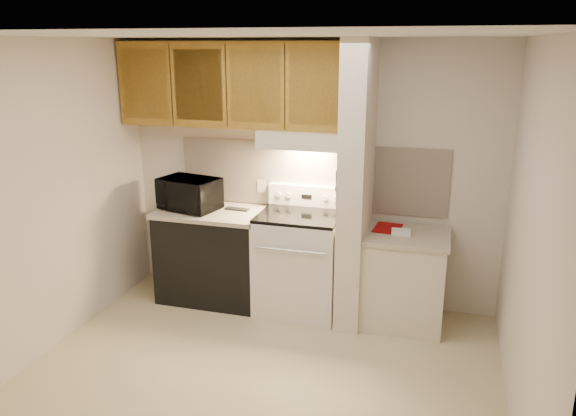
% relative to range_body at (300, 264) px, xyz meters
% --- Properties ---
extents(floor, '(3.60, 3.60, 0.00)m').
position_rel_range_body_xyz_m(floor, '(0.00, -1.16, -0.46)').
color(floor, '#C8B88E').
rests_on(floor, ground).
extents(ceiling, '(3.60, 3.60, 0.00)m').
position_rel_range_body_xyz_m(ceiling, '(0.00, -1.16, 2.04)').
color(ceiling, white).
rests_on(ceiling, wall_back).
extents(wall_back, '(3.60, 2.50, 0.02)m').
position_rel_range_body_xyz_m(wall_back, '(0.00, 0.34, 0.79)').
color(wall_back, beige).
rests_on(wall_back, floor).
extents(wall_left, '(0.02, 3.00, 2.50)m').
position_rel_range_body_xyz_m(wall_left, '(-1.80, -1.16, 0.79)').
color(wall_left, beige).
rests_on(wall_left, floor).
extents(wall_right, '(0.02, 3.00, 2.50)m').
position_rel_range_body_xyz_m(wall_right, '(1.80, -1.16, 0.79)').
color(wall_right, beige).
rests_on(wall_right, floor).
extents(backsplash, '(2.60, 0.02, 0.63)m').
position_rel_range_body_xyz_m(backsplash, '(0.00, 0.33, 0.78)').
color(backsplash, white).
rests_on(backsplash, wall_back).
extents(range_body, '(0.76, 0.65, 0.92)m').
position_rel_range_body_xyz_m(range_body, '(0.00, 0.00, 0.00)').
color(range_body, silver).
rests_on(range_body, floor).
extents(oven_window, '(0.50, 0.01, 0.30)m').
position_rel_range_body_xyz_m(oven_window, '(0.00, -0.32, 0.04)').
color(oven_window, black).
rests_on(oven_window, range_body).
extents(oven_handle, '(0.65, 0.02, 0.02)m').
position_rel_range_body_xyz_m(oven_handle, '(0.00, -0.35, 0.26)').
color(oven_handle, silver).
rests_on(oven_handle, range_body).
extents(cooktop, '(0.74, 0.64, 0.03)m').
position_rel_range_body_xyz_m(cooktop, '(0.00, 0.00, 0.48)').
color(cooktop, black).
rests_on(cooktop, range_body).
extents(range_backguard, '(0.76, 0.08, 0.20)m').
position_rel_range_body_xyz_m(range_backguard, '(0.00, 0.28, 0.59)').
color(range_backguard, silver).
rests_on(range_backguard, range_body).
extents(range_display, '(0.10, 0.01, 0.04)m').
position_rel_range_body_xyz_m(range_display, '(0.00, 0.24, 0.59)').
color(range_display, black).
rests_on(range_display, range_backguard).
extents(range_knob_left_outer, '(0.05, 0.02, 0.05)m').
position_rel_range_body_xyz_m(range_knob_left_outer, '(-0.28, 0.24, 0.59)').
color(range_knob_left_outer, silver).
rests_on(range_knob_left_outer, range_backguard).
extents(range_knob_left_inner, '(0.05, 0.02, 0.05)m').
position_rel_range_body_xyz_m(range_knob_left_inner, '(-0.18, 0.24, 0.59)').
color(range_knob_left_inner, silver).
rests_on(range_knob_left_inner, range_backguard).
extents(range_knob_right_inner, '(0.05, 0.02, 0.05)m').
position_rel_range_body_xyz_m(range_knob_right_inner, '(0.18, 0.24, 0.59)').
color(range_knob_right_inner, silver).
rests_on(range_knob_right_inner, range_backguard).
extents(range_knob_right_outer, '(0.05, 0.02, 0.05)m').
position_rel_range_body_xyz_m(range_knob_right_outer, '(0.28, 0.24, 0.59)').
color(range_knob_right_outer, silver).
rests_on(range_knob_right_outer, range_backguard).
extents(dishwasher_front, '(1.00, 0.63, 0.87)m').
position_rel_range_body_xyz_m(dishwasher_front, '(-0.88, 0.01, -0.03)').
color(dishwasher_front, black).
rests_on(dishwasher_front, floor).
extents(left_countertop, '(1.04, 0.67, 0.04)m').
position_rel_range_body_xyz_m(left_countertop, '(-0.88, 0.01, 0.43)').
color(left_countertop, '#B6A893').
rests_on(left_countertop, dishwasher_front).
extents(spoon_rest, '(0.24, 0.09, 0.02)m').
position_rel_range_body_xyz_m(spoon_rest, '(-0.65, 0.09, 0.46)').
color(spoon_rest, black).
rests_on(spoon_rest, left_countertop).
extents(teal_jar, '(0.11, 0.11, 0.09)m').
position_rel_range_body_xyz_m(teal_jar, '(-1.04, 0.23, 0.50)').
color(teal_jar, '#24595D').
rests_on(teal_jar, left_countertop).
extents(outlet, '(0.08, 0.01, 0.12)m').
position_rel_range_body_xyz_m(outlet, '(-0.48, 0.32, 0.64)').
color(outlet, beige).
rests_on(outlet, backsplash).
extents(microwave, '(0.62, 0.48, 0.30)m').
position_rel_range_body_xyz_m(microwave, '(-1.10, -0.01, 0.60)').
color(microwave, black).
rests_on(microwave, left_countertop).
extents(partition_pillar, '(0.22, 0.70, 2.50)m').
position_rel_range_body_xyz_m(partition_pillar, '(0.51, -0.01, 0.79)').
color(partition_pillar, beige).
rests_on(partition_pillar, floor).
extents(pillar_trim, '(0.01, 0.70, 0.04)m').
position_rel_range_body_xyz_m(pillar_trim, '(0.39, -0.01, 0.84)').
color(pillar_trim, olive).
rests_on(pillar_trim, partition_pillar).
extents(knife_strip, '(0.02, 0.42, 0.04)m').
position_rel_range_body_xyz_m(knife_strip, '(0.39, -0.06, 0.86)').
color(knife_strip, black).
rests_on(knife_strip, partition_pillar).
extents(knife_blade_a, '(0.01, 0.03, 0.16)m').
position_rel_range_body_xyz_m(knife_blade_a, '(0.38, -0.21, 0.76)').
color(knife_blade_a, silver).
rests_on(knife_blade_a, knife_strip).
extents(knife_handle_a, '(0.02, 0.02, 0.10)m').
position_rel_range_body_xyz_m(knife_handle_a, '(0.38, -0.21, 0.91)').
color(knife_handle_a, black).
rests_on(knife_handle_a, knife_strip).
extents(knife_blade_b, '(0.01, 0.04, 0.18)m').
position_rel_range_body_xyz_m(knife_blade_b, '(0.38, -0.13, 0.75)').
color(knife_blade_b, silver).
rests_on(knife_blade_b, knife_strip).
extents(knife_handle_b, '(0.02, 0.02, 0.10)m').
position_rel_range_body_xyz_m(knife_handle_b, '(0.38, -0.15, 0.91)').
color(knife_handle_b, black).
rests_on(knife_handle_b, knife_strip).
extents(knife_blade_c, '(0.01, 0.04, 0.20)m').
position_rel_range_body_xyz_m(knife_blade_c, '(0.38, -0.06, 0.74)').
color(knife_blade_c, silver).
rests_on(knife_blade_c, knife_strip).
extents(knife_handle_c, '(0.02, 0.02, 0.10)m').
position_rel_range_body_xyz_m(knife_handle_c, '(0.38, -0.04, 0.91)').
color(knife_handle_c, black).
rests_on(knife_handle_c, knife_strip).
extents(knife_blade_d, '(0.01, 0.04, 0.16)m').
position_rel_range_body_xyz_m(knife_blade_d, '(0.38, 0.01, 0.76)').
color(knife_blade_d, silver).
rests_on(knife_blade_d, knife_strip).
extents(knife_handle_d, '(0.02, 0.02, 0.10)m').
position_rel_range_body_xyz_m(knife_handle_d, '(0.38, 0.01, 0.91)').
color(knife_handle_d, black).
rests_on(knife_handle_d, knife_strip).
extents(knife_blade_e, '(0.01, 0.04, 0.18)m').
position_rel_range_body_xyz_m(knife_blade_e, '(0.38, 0.12, 0.75)').
color(knife_blade_e, silver).
rests_on(knife_blade_e, knife_strip).
extents(knife_handle_e, '(0.02, 0.02, 0.10)m').
position_rel_range_body_xyz_m(knife_handle_e, '(0.38, 0.09, 0.91)').
color(knife_handle_e, black).
rests_on(knife_handle_e, knife_strip).
extents(oven_mitt, '(0.03, 0.09, 0.21)m').
position_rel_range_body_xyz_m(oven_mitt, '(0.38, 0.17, 0.76)').
color(oven_mitt, gray).
rests_on(oven_mitt, partition_pillar).
extents(right_cab_base, '(0.70, 0.60, 0.81)m').
position_rel_range_body_xyz_m(right_cab_base, '(0.97, -0.01, -0.06)').
color(right_cab_base, beige).
rests_on(right_cab_base, floor).
extents(right_countertop, '(0.74, 0.64, 0.04)m').
position_rel_range_body_xyz_m(right_countertop, '(0.97, -0.01, 0.37)').
color(right_countertop, '#B6A893').
rests_on(right_countertop, right_cab_base).
extents(red_folder, '(0.25, 0.33, 0.01)m').
position_rel_range_body_xyz_m(red_folder, '(0.79, 0.09, 0.40)').
color(red_folder, '#940A0B').
rests_on(red_folder, right_countertop).
extents(white_box, '(0.17, 0.12, 0.04)m').
position_rel_range_body_xyz_m(white_box, '(0.92, -0.04, 0.41)').
color(white_box, white).
rests_on(white_box, right_countertop).
extents(range_hood, '(0.78, 0.44, 0.15)m').
position_rel_range_body_xyz_m(range_hood, '(0.00, 0.12, 1.17)').
color(range_hood, beige).
rests_on(range_hood, upper_cabinets).
extents(hood_lip, '(0.78, 0.04, 0.06)m').
position_rel_range_body_xyz_m(hood_lip, '(0.00, -0.08, 1.12)').
color(hood_lip, beige).
rests_on(hood_lip, range_hood).
extents(upper_cabinets, '(2.18, 0.33, 0.77)m').
position_rel_range_body_xyz_m(upper_cabinets, '(-0.69, 0.17, 1.62)').
color(upper_cabinets, olive).
rests_on(upper_cabinets, wall_back).
extents(cab_door_a, '(0.46, 0.01, 0.63)m').
position_rel_range_body_xyz_m(cab_door_a, '(-1.51, 0.01, 1.62)').
color(cab_door_a, olive).
rests_on(cab_door_a, upper_cabinets).
extents(cab_gap_a, '(0.01, 0.01, 0.73)m').
position_rel_range_body_xyz_m(cab_gap_a, '(-1.23, 0.01, 1.62)').
color(cab_gap_a, black).
rests_on(cab_gap_a, upper_cabinets).
extents(cab_door_b, '(0.46, 0.01, 0.63)m').
position_rel_range_body_xyz_m(cab_door_b, '(-0.96, 0.01, 1.62)').
color(cab_door_b, olive).
rests_on(cab_door_b, upper_cabinets).
extents(cab_gap_b, '(0.01, 0.01, 0.73)m').
position_rel_range_body_xyz_m(cab_gap_b, '(-0.69, 0.01, 1.62)').
color(cab_gap_b, black).
rests_on(cab_gap_b, upper_cabinets).
extents(cab_door_c, '(0.46, 0.01, 0.63)m').
position_rel_range_body_xyz_m(cab_door_c, '(-0.42, 0.01, 1.62)').
color(cab_door_c, olive).
rests_on(cab_door_c, upper_cabinets).
extents(cab_gap_c, '(0.01, 0.01, 0.73)m').
position_rel_range_body_xyz_m(cab_gap_c, '(-0.14, 0.01, 1.62)').
color(cab_gap_c, black).
rests_on(cab_gap_c, upper_cabinets).
extents(cab_door_d, '(0.46, 0.01, 0.63)m').
position_rel_range_body_xyz_m(cab_door_d, '(0.13, 0.01, 1.62)').
color(cab_door_d, olive).
rests_on(cab_door_d, upper_cabinets).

